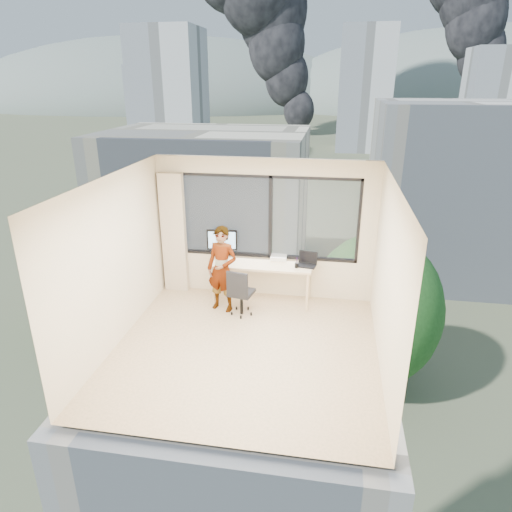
% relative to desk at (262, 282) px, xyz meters
% --- Properties ---
extents(floor, '(4.00, 4.00, 0.01)m').
position_rel_desk_xyz_m(floor, '(0.00, -1.66, -0.38)').
color(floor, beige).
rests_on(floor, ground).
extents(ceiling, '(4.00, 4.00, 0.01)m').
position_rel_desk_xyz_m(ceiling, '(0.00, -1.66, 2.23)').
color(ceiling, white).
rests_on(ceiling, ground).
extents(wall_front, '(4.00, 0.01, 2.60)m').
position_rel_desk_xyz_m(wall_front, '(0.00, -3.66, 0.93)').
color(wall_front, beige).
rests_on(wall_front, ground).
extents(wall_left, '(0.01, 4.00, 2.60)m').
position_rel_desk_xyz_m(wall_left, '(-2.00, -1.66, 0.93)').
color(wall_left, beige).
rests_on(wall_left, ground).
extents(wall_right, '(0.01, 4.00, 2.60)m').
position_rel_desk_xyz_m(wall_right, '(2.00, -1.66, 0.93)').
color(wall_right, beige).
rests_on(wall_right, ground).
extents(window_wall, '(3.30, 0.16, 1.55)m').
position_rel_desk_xyz_m(window_wall, '(0.05, 0.34, 1.15)').
color(window_wall, black).
rests_on(window_wall, ground).
extents(curtain, '(0.45, 0.14, 2.30)m').
position_rel_desk_xyz_m(curtain, '(-1.72, 0.22, 0.77)').
color(curtain, beige).
rests_on(curtain, floor).
extents(desk, '(1.80, 0.60, 0.75)m').
position_rel_desk_xyz_m(desk, '(0.00, 0.00, 0.00)').
color(desk, beige).
rests_on(desk, floor).
extents(chair, '(0.53, 0.53, 0.88)m').
position_rel_desk_xyz_m(chair, '(-0.27, -0.56, 0.07)').
color(chair, black).
rests_on(chair, floor).
extents(person, '(0.64, 0.50, 1.54)m').
position_rel_desk_xyz_m(person, '(-0.64, -0.43, 0.40)').
color(person, '#2D2D33').
rests_on(person, floor).
extents(monitor, '(0.57, 0.17, 0.56)m').
position_rel_desk_xyz_m(monitor, '(-0.77, 0.14, 0.66)').
color(monitor, black).
rests_on(monitor, desk).
extents(game_console, '(0.30, 0.25, 0.07)m').
position_rel_desk_xyz_m(game_console, '(0.27, 0.26, 0.41)').
color(game_console, white).
rests_on(game_console, desk).
extents(laptop, '(0.40, 0.41, 0.22)m').
position_rel_desk_xyz_m(laptop, '(0.80, 0.01, 0.48)').
color(laptop, black).
rests_on(laptop, desk).
extents(cellphone, '(0.13, 0.09, 0.01)m').
position_rel_desk_xyz_m(cellphone, '(-0.71, -0.12, 0.38)').
color(cellphone, black).
rests_on(cellphone, desk).
extents(pen_cup, '(0.09, 0.09, 0.09)m').
position_rel_desk_xyz_m(pen_cup, '(0.63, -0.09, 0.42)').
color(pen_cup, black).
rests_on(pen_cup, desk).
extents(handbag, '(0.25, 0.17, 0.18)m').
position_rel_desk_xyz_m(handbag, '(0.80, 0.24, 0.46)').
color(handbag, '#0C4448').
rests_on(handbag, desk).
extents(exterior_ground, '(400.00, 400.00, 0.04)m').
position_rel_desk_xyz_m(exterior_ground, '(0.00, 118.34, -14.38)').
color(exterior_ground, '#515B3D').
rests_on(exterior_ground, ground).
extents(near_bldg_a, '(16.00, 12.00, 14.00)m').
position_rel_desk_xyz_m(near_bldg_a, '(-9.00, 28.34, -7.38)').
color(near_bldg_a, beige).
rests_on(near_bldg_a, exterior_ground).
extents(near_bldg_b, '(14.00, 13.00, 16.00)m').
position_rel_desk_xyz_m(near_bldg_b, '(12.00, 36.34, -6.38)').
color(near_bldg_b, silver).
rests_on(near_bldg_b, exterior_ground).
extents(far_tower_a, '(14.00, 14.00, 28.00)m').
position_rel_desk_xyz_m(far_tower_a, '(-35.00, 93.34, -0.38)').
color(far_tower_a, silver).
rests_on(far_tower_a, exterior_ground).
extents(far_tower_b, '(13.00, 13.00, 30.00)m').
position_rel_desk_xyz_m(far_tower_b, '(8.00, 118.34, 0.62)').
color(far_tower_b, silver).
rests_on(far_tower_b, exterior_ground).
extents(far_tower_c, '(15.00, 15.00, 26.00)m').
position_rel_desk_xyz_m(far_tower_c, '(45.00, 138.34, -1.38)').
color(far_tower_c, silver).
rests_on(far_tower_c, exterior_ground).
extents(far_tower_d, '(16.00, 14.00, 22.00)m').
position_rel_desk_xyz_m(far_tower_d, '(-60.00, 148.34, -3.38)').
color(far_tower_d, silver).
rests_on(far_tower_d, exterior_ground).
extents(hill_a, '(288.00, 216.00, 90.00)m').
position_rel_desk_xyz_m(hill_a, '(-120.00, 318.34, -14.38)').
color(hill_a, slate).
rests_on(hill_a, exterior_ground).
extents(hill_b, '(300.00, 220.00, 96.00)m').
position_rel_desk_xyz_m(hill_b, '(100.00, 318.34, -14.38)').
color(hill_b, slate).
rests_on(hill_b, exterior_ground).
extents(tree_a, '(7.00, 7.00, 8.00)m').
position_rel_desk_xyz_m(tree_a, '(-16.00, 20.34, -10.38)').
color(tree_a, '#1E4F1A').
rests_on(tree_a, exterior_ground).
extents(tree_b, '(7.60, 7.60, 9.00)m').
position_rel_desk_xyz_m(tree_b, '(4.00, 16.34, -9.88)').
color(tree_b, '#1E4F1A').
rests_on(tree_b, exterior_ground).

